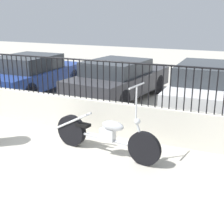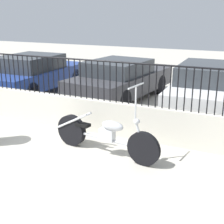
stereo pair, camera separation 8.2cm
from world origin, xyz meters
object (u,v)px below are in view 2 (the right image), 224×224
(motorcycle_silver, at_px, (100,134))
(car_blue, at_px, (34,73))
(car_white, at_px, (212,88))
(car_dark_grey, at_px, (120,79))

(motorcycle_silver, height_order, car_blue, motorcycle_silver)
(motorcycle_silver, distance_m, car_white, 3.92)
(car_blue, xyz_separation_m, car_white, (5.83, 0.15, 0.03))
(car_white, bearing_deg, motorcycle_silver, 155.20)
(car_white, bearing_deg, car_dark_grey, 83.49)
(car_dark_grey, xyz_separation_m, car_white, (2.79, -0.25, 0.05))
(car_dark_grey, height_order, car_white, car_white)
(car_blue, relative_size, car_dark_grey, 0.99)
(motorcycle_silver, bearing_deg, car_white, 74.91)
(car_blue, bearing_deg, motorcycle_silver, -129.23)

